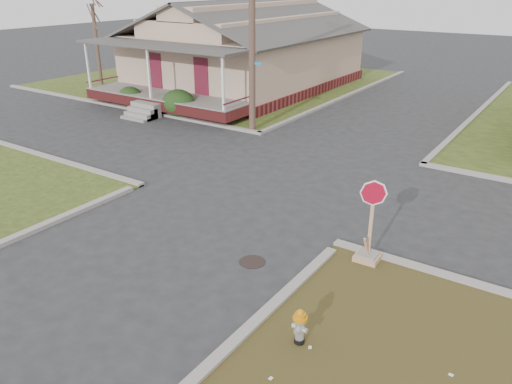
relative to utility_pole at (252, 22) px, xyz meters
The scene contains 11 objects.
ground 10.89m from the utility_pole, 64.74° to the right, with size 120.00×120.00×0.00m, color #272729.
verge_far_left 13.48m from the utility_pole, 134.04° to the left, with size 19.00×19.00×0.05m, color #324117.
curbs 7.39m from the utility_pole, 42.88° to the right, with size 80.00×40.00×0.12m, color gray, non-canonical shape.
manhole 12.29m from the utility_pole, 55.75° to the right, with size 0.64×0.64×0.01m, color black.
corner_house 9.99m from the utility_pole, 126.69° to the left, with size 10.10×15.50×5.30m.
utility_pole is the anchor object (origin of this frame).
tree_far_left 14.31m from the utility_pole, 167.34° to the left, with size 0.22×0.22×4.90m, color #463228.
fire_hydrant 14.96m from the utility_pole, 52.22° to the right, with size 0.27×0.27×0.74m.
stop_sign 12.41m from the utility_pole, 41.93° to the right, with size 0.59×0.58×2.08m.
hedge_left 8.75m from the utility_pole, behind, with size 1.42×1.17×1.09m, color #1C3814.
hedge_right 5.96m from the utility_pole, behind, with size 1.61×1.32×1.23m, color #1C3814.
Camera 1 is at (8.09, -9.10, 6.31)m, focal length 35.00 mm.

